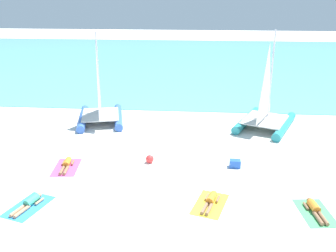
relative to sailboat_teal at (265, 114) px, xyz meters
The scene contains 14 objects.
ground_plane 5.74m from the sailboat_teal, 166.46° to the left, with size 120.00×120.00×0.00m, color white.
ocean_water 23.41m from the sailboat_teal, 103.65° to the left, with size 120.00×40.00×0.05m, color #5BB2C1.
sailboat_teal is the anchor object (origin of this frame).
sailboat_blue 10.09m from the sailboat_teal, behind, with size 3.57×4.71×5.49m.
towel_leftmost 14.17m from the sailboat_teal, 136.81° to the right, with size 1.10×1.90×0.01m, color #338CD8.
sunbather_leftmost 14.10m from the sailboat_teal, 136.95° to the right, with size 0.81×1.55×0.30m.
towel_center_left 11.87m from the sailboat_teal, 147.87° to the right, with size 1.10×1.90×0.01m, color #D84C99.
sunbather_center_left 11.84m from the sailboat_teal, 148.17° to the right, with size 0.59×1.57×0.30m.
towel_center_right 9.58m from the sailboat_teal, 111.05° to the right, with size 1.10×1.90×0.01m, color yellow.
sunbather_center_right 9.51m from the sailboat_teal, 111.08° to the right, with size 0.81×1.55×0.30m.
towel_rightmost 9.22m from the sailboat_teal, 87.30° to the right, with size 1.10×1.90×0.01m, color #4CB266.
sunbather_rightmost 9.14m from the sailboat_teal, 87.32° to the right, with size 0.59×1.57×0.30m.
beach_ball 8.30m from the sailboat_teal, 138.81° to the right, with size 0.39×0.39×0.39m, color red.
cooler_box 6.04m from the sailboat_teal, 111.62° to the right, with size 0.50×0.36×0.36m, color blue.
Camera 1 is at (1.56, -12.60, 7.65)m, focal length 39.37 mm.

